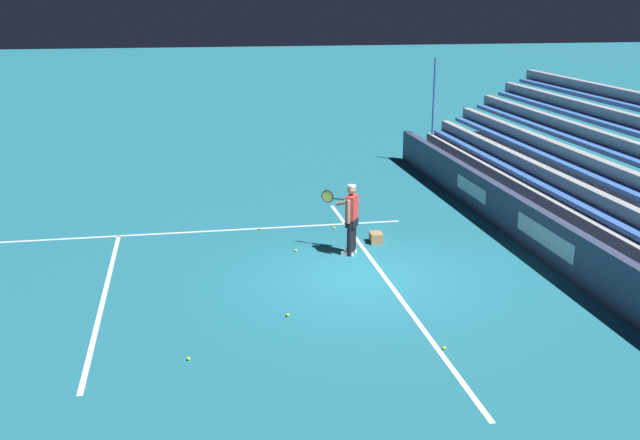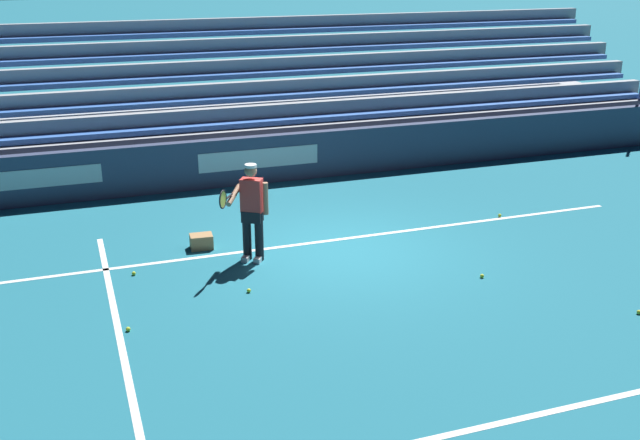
{
  "view_description": "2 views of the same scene",
  "coord_description": "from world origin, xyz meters",
  "px_view_note": "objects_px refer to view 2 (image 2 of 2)",
  "views": [
    {
      "loc": [
        -14.94,
        3.69,
        5.94
      ],
      "look_at": [
        -0.14,
        0.98,
        1.44
      ],
      "focal_mm": 42.0,
      "sensor_mm": 36.0,
      "label": 1
    },
    {
      "loc": [
        4.54,
        11.63,
        5.06
      ],
      "look_at": [
        0.78,
        0.92,
        0.98
      ],
      "focal_mm": 42.0,
      "sensor_mm": 36.0,
      "label": 2
    }
  ],
  "objects_px": {
    "tennis_ball_far_left": "(500,215)",
    "tennis_ball_near_player": "(134,273)",
    "tennis_ball_toward_net": "(639,312)",
    "ball_box_cardboard": "(201,242)",
    "tennis_ball_far_right": "(482,276)",
    "tennis_ball_midcourt": "(128,329)",
    "tennis_player": "(251,211)",
    "tennis_ball_stray_back": "(249,291)"
  },
  "relations": [
    {
      "from": "tennis_ball_far_left",
      "to": "tennis_ball_near_player",
      "type": "distance_m",
      "value": 7.32
    },
    {
      "from": "tennis_ball_toward_net",
      "to": "ball_box_cardboard",
      "type": "bearing_deg",
      "value": -40.18
    },
    {
      "from": "tennis_ball_far_right",
      "to": "tennis_ball_midcourt",
      "type": "height_order",
      "value": "same"
    },
    {
      "from": "tennis_ball_toward_net",
      "to": "tennis_ball_far_right",
      "type": "xyz_separation_m",
      "value": [
        1.51,
        -1.92,
        0.0
      ]
    },
    {
      "from": "ball_box_cardboard",
      "to": "tennis_ball_midcourt",
      "type": "distance_m",
      "value": 3.19
    },
    {
      "from": "tennis_ball_far_left",
      "to": "tennis_ball_midcourt",
      "type": "bearing_deg",
      "value": 17.92
    },
    {
      "from": "tennis_player",
      "to": "tennis_ball_near_player",
      "type": "xyz_separation_m",
      "value": [
        2.03,
        -0.01,
        -0.86
      ]
    },
    {
      "from": "ball_box_cardboard",
      "to": "tennis_ball_near_player",
      "type": "height_order",
      "value": "ball_box_cardboard"
    },
    {
      "from": "ball_box_cardboard",
      "to": "tennis_ball_far_left",
      "type": "xyz_separation_m",
      "value": [
        -6.01,
        0.32,
        -0.1
      ]
    },
    {
      "from": "tennis_ball_near_player",
      "to": "tennis_ball_far_right",
      "type": "relative_size",
      "value": 1.0
    },
    {
      "from": "tennis_player",
      "to": "tennis_ball_far_right",
      "type": "xyz_separation_m",
      "value": [
        -3.36,
        2.0,
        -0.86
      ]
    },
    {
      "from": "tennis_ball_toward_net",
      "to": "tennis_ball_far_left",
      "type": "distance_m",
      "value": 4.44
    },
    {
      "from": "tennis_ball_far_right",
      "to": "tennis_ball_midcourt",
      "type": "bearing_deg",
      "value": -0.51
    },
    {
      "from": "tennis_ball_midcourt",
      "to": "tennis_ball_far_right",
      "type": "bearing_deg",
      "value": 179.49
    },
    {
      "from": "ball_box_cardboard",
      "to": "tennis_ball_toward_net",
      "type": "bearing_deg",
      "value": 139.82
    },
    {
      "from": "tennis_ball_near_player",
      "to": "tennis_player",
      "type": "bearing_deg",
      "value": 179.71
    },
    {
      "from": "tennis_ball_far_left",
      "to": "tennis_ball_stray_back",
      "type": "bearing_deg",
      "value": 17.45
    },
    {
      "from": "tennis_ball_far_left",
      "to": "tennis_ball_far_right",
      "type": "relative_size",
      "value": 1.0
    },
    {
      "from": "tennis_player",
      "to": "tennis_ball_toward_net",
      "type": "xyz_separation_m",
      "value": [
        -4.87,
        3.91,
        -0.86
      ]
    },
    {
      "from": "tennis_ball_stray_back",
      "to": "tennis_player",
      "type": "bearing_deg",
      "value": -107.3
    },
    {
      "from": "tennis_ball_far_right",
      "to": "tennis_ball_toward_net",
      "type": "bearing_deg",
      "value": 128.18
    },
    {
      "from": "tennis_ball_stray_back",
      "to": "tennis_ball_midcourt",
      "type": "relative_size",
      "value": 1.0
    },
    {
      "from": "ball_box_cardboard",
      "to": "tennis_ball_stray_back",
      "type": "xyz_separation_m",
      "value": [
        -0.34,
        2.1,
        -0.1
      ]
    },
    {
      "from": "ball_box_cardboard",
      "to": "tennis_player",
      "type": "bearing_deg",
      "value": 131.88
    },
    {
      "from": "ball_box_cardboard",
      "to": "tennis_ball_near_player",
      "type": "relative_size",
      "value": 6.06
    },
    {
      "from": "tennis_ball_far_right",
      "to": "tennis_player",
      "type": "bearing_deg",
      "value": -30.69
    },
    {
      "from": "tennis_ball_far_left",
      "to": "tennis_ball_stray_back",
      "type": "distance_m",
      "value": 5.94
    },
    {
      "from": "ball_box_cardboard",
      "to": "tennis_ball_toward_net",
      "type": "xyz_separation_m",
      "value": [
        -5.61,
        4.74,
        -0.1
      ]
    },
    {
      "from": "tennis_ball_toward_net",
      "to": "tennis_ball_far_right",
      "type": "height_order",
      "value": "same"
    },
    {
      "from": "tennis_ball_toward_net",
      "to": "tennis_ball_far_left",
      "type": "bearing_deg",
      "value": -95.19
    },
    {
      "from": "tennis_player",
      "to": "ball_box_cardboard",
      "type": "xyz_separation_m",
      "value": [
        0.74,
        -0.82,
        -0.76
      ]
    },
    {
      "from": "tennis_player",
      "to": "ball_box_cardboard",
      "type": "distance_m",
      "value": 1.35
    },
    {
      "from": "tennis_ball_near_player",
      "to": "tennis_ball_stray_back",
      "type": "bearing_deg",
      "value": 141.9
    },
    {
      "from": "tennis_player",
      "to": "tennis_ball_toward_net",
      "type": "bearing_deg",
      "value": 141.23
    },
    {
      "from": "tennis_ball_far_left",
      "to": "tennis_ball_midcourt",
      "type": "height_order",
      "value": "same"
    },
    {
      "from": "tennis_ball_far_left",
      "to": "tennis_ball_toward_net",
      "type": "bearing_deg",
      "value": 84.81
    },
    {
      "from": "tennis_ball_midcourt",
      "to": "tennis_ball_toward_net",
      "type": "bearing_deg",
      "value": 164.71
    },
    {
      "from": "tennis_player",
      "to": "tennis_ball_far_right",
      "type": "distance_m",
      "value": 4.0
    },
    {
      "from": "tennis_ball_far_left",
      "to": "tennis_ball_far_right",
      "type": "height_order",
      "value": "same"
    },
    {
      "from": "tennis_ball_far_left",
      "to": "tennis_ball_near_player",
      "type": "bearing_deg",
      "value": 3.91
    },
    {
      "from": "ball_box_cardboard",
      "to": "tennis_ball_toward_net",
      "type": "relative_size",
      "value": 6.06
    },
    {
      "from": "tennis_ball_far_left",
      "to": "tennis_ball_midcourt",
      "type": "distance_m",
      "value": 7.98
    }
  ]
}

